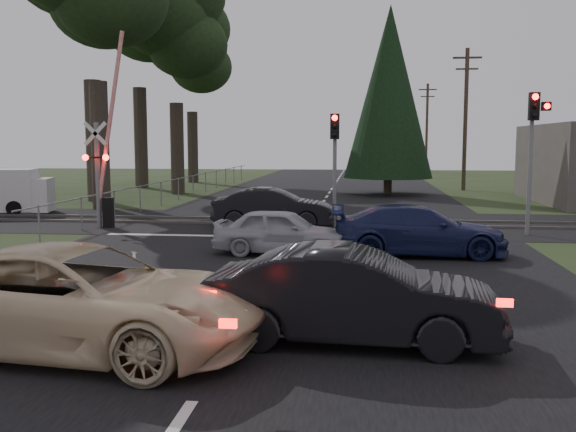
# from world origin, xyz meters

# --- Properties ---
(ground) EXTENTS (120.00, 120.00, 0.00)m
(ground) POSITION_xyz_m (0.00, 0.00, 0.00)
(ground) COLOR #243417
(ground) RESTS_ON ground
(road) EXTENTS (14.00, 100.00, 0.01)m
(road) POSITION_xyz_m (0.00, 10.00, 0.01)
(road) COLOR black
(road) RESTS_ON ground
(rail_corridor) EXTENTS (120.00, 8.00, 0.01)m
(rail_corridor) POSITION_xyz_m (0.00, 12.00, 0.01)
(rail_corridor) COLOR black
(rail_corridor) RESTS_ON ground
(stop_line) EXTENTS (13.00, 0.35, 0.00)m
(stop_line) POSITION_xyz_m (0.00, 8.20, 0.01)
(stop_line) COLOR silver
(stop_line) RESTS_ON ground
(rail_near) EXTENTS (120.00, 0.12, 0.10)m
(rail_near) POSITION_xyz_m (0.00, 11.20, 0.05)
(rail_near) COLOR #59544C
(rail_near) RESTS_ON ground
(rail_far) EXTENTS (120.00, 0.12, 0.10)m
(rail_far) POSITION_xyz_m (0.00, 12.80, 0.05)
(rail_far) COLOR #59544C
(rail_far) RESTS_ON ground
(crossing_signal) EXTENTS (1.62, 0.38, 6.96)m
(crossing_signal) POSITION_xyz_m (-7.27, 9.79, 2.06)
(crossing_signal) COLOR slate
(crossing_signal) RESTS_ON ground
(traffic_signal_right) EXTENTS (0.68, 0.48, 4.70)m
(traffic_signal_right) POSITION_xyz_m (7.55, 9.47, 3.31)
(traffic_signal_right) COLOR slate
(traffic_signal_right) RESTS_ON ground
(traffic_signal_center) EXTENTS (0.32, 0.48, 4.10)m
(traffic_signal_center) POSITION_xyz_m (1.00, 10.68, 2.81)
(traffic_signal_center) COLOR slate
(traffic_signal_center) RESTS_ON ground
(utility_pole_mid) EXTENTS (1.80, 0.26, 9.00)m
(utility_pole_mid) POSITION_xyz_m (8.50, 30.00, 4.73)
(utility_pole_mid) COLOR #4C3D2D
(utility_pole_mid) RESTS_ON ground
(utility_pole_far) EXTENTS (1.80, 0.26, 9.00)m
(utility_pole_far) POSITION_xyz_m (8.50, 55.00, 4.73)
(utility_pole_far) COLOR #4C3D2D
(utility_pole_far) RESTS_ON ground
(euc_tree_c) EXTENTS (6.00, 6.00, 13.20)m
(euc_tree_c) POSITION_xyz_m (-9.00, 25.00, 9.51)
(euc_tree_c) COLOR #473D33
(euc_tree_c) RESTS_ON ground
(euc_tree_d) EXTENTS (7.50, 7.50, 16.50)m
(euc_tree_d) POSITION_xyz_m (-13.00, 30.00, 11.91)
(euc_tree_d) COLOR #473D33
(euc_tree_d) RESTS_ON ground
(euc_tree_e) EXTENTS (6.00, 6.00, 13.20)m
(euc_tree_e) POSITION_xyz_m (-11.00, 36.00, 9.51)
(euc_tree_e) COLOR #473D33
(euc_tree_e) RESTS_ON ground
(conifer_tree) EXTENTS (5.20, 5.20, 11.00)m
(conifer_tree) POSITION_xyz_m (3.50, 26.00, 5.99)
(conifer_tree) COLOR #473D33
(conifer_tree) RESTS_ON ground
(fence_left) EXTENTS (0.10, 36.00, 1.20)m
(fence_left) POSITION_xyz_m (-7.80, 22.50, 0.00)
(fence_left) COLOR slate
(fence_left) RESTS_ON ground
(cream_coupe) EXTENTS (5.87, 3.17, 1.57)m
(cream_coupe) POSITION_xyz_m (-2.20, -3.50, 0.78)
(cream_coupe) COLOR beige
(cream_coupe) RESTS_ON ground
(dark_hatchback) EXTENTS (4.57, 1.82, 1.48)m
(dark_hatchback) POSITION_xyz_m (1.89, -2.69, 0.74)
(dark_hatchback) COLOR black
(dark_hatchback) RESTS_ON ground
(silver_car) EXTENTS (3.83, 1.72, 1.28)m
(silver_car) POSITION_xyz_m (-0.20, 5.00, 0.64)
(silver_car) COLOR #A9ACB1
(silver_car) RESTS_ON ground
(blue_sedan) EXTENTS (4.83, 2.11, 1.38)m
(blue_sedan) POSITION_xyz_m (3.55, 5.29, 0.69)
(blue_sedan) COLOR #181E48
(blue_sedan) RESTS_ON ground
(dark_car_far) EXTENTS (4.40, 1.66, 1.44)m
(dark_car_far) POSITION_xyz_m (-1.19, 10.52, 0.72)
(dark_car_far) COLOR black
(dark_car_far) RESTS_ON ground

